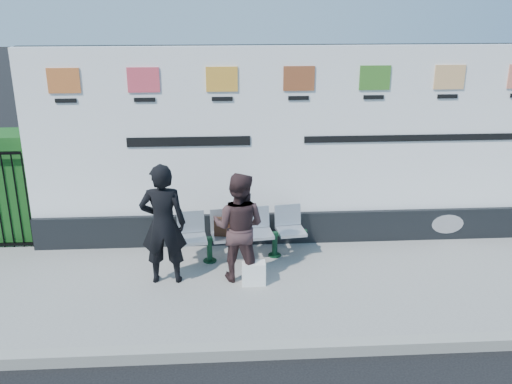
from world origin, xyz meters
TOP-DOWN VIEW (x-y plane):
  - pavement at (0.00, 2.50)m, footprint 14.00×3.00m
  - kerb at (0.00, 1.00)m, footprint 14.00×0.18m
  - billboard at (0.50, 3.85)m, footprint 8.00×0.30m
  - bench at (-0.35, 3.23)m, footprint 1.90×0.73m
  - woman_left at (-1.41, 2.62)m, footprint 0.61×0.40m
  - woman_right at (-0.42, 2.63)m, footprint 0.88×0.78m
  - handbag_brown at (-0.59, 3.20)m, footprint 0.34×0.18m
  - carrier_bag_white at (-0.23, 2.45)m, footprint 0.31×0.19m

SIDE VIEW (x-z plane):
  - pavement at x=0.00m, z-range 0.00..0.12m
  - kerb at x=0.00m, z-range 0.00..0.14m
  - carrier_bag_white at x=-0.23m, z-range 0.12..0.43m
  - bench at x=-0.35m, z-range 0.12..0.52m
  - handbag_brown at x=-0.59m, z-range 0.52..0.77m
  - woman_right at x=-0.42m, z-range 0.12..1.63m
  - woman_left at x=-1.41m, z-range 0.12..1.78m
  - billboard at x=0.50m, z-range -0.08..2.92m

